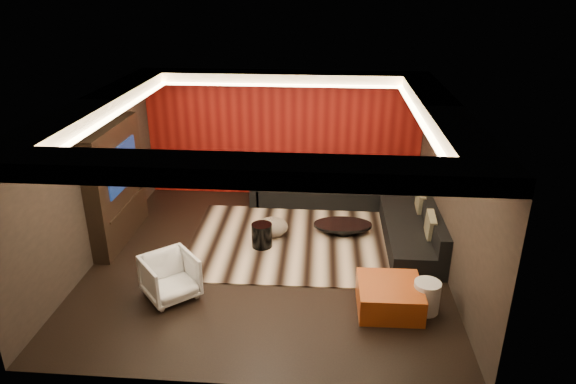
# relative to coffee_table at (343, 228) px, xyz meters

# --- Properties ---
(floor) EXTENTS (6.00, 6.00, 0.02)m
(floor) POSITION_rel_coffee_table_xyz_m (-1.32, -1.11, -0.12)
(floor) COLOR black
(floor) RESTS_ON ground
(ceiling) EXTENTS (6.00, 6.00, 0.02)m
(ceiling) POSITION_rel_coffee_table_xyz_m (-1.32, -1.11, 2.70)
(ceiling) COLOR silver
(ceiling) RESTS_ON ground
(wall_back) EXTENTS (6.00, 0.02, 2.80)m
(wall_back) POSITION_rel_coffee_table_xyz_m (-1.32, 1.90, 1.29)
(wall_back) COLOR black
(wall_back) RESTS_ON ground
(wall_left) EXTENTS (0.02, 6.00, 2.80)m
(wall_left) POSITION_rel_coffee_table_xyz_m (-4.33, -1.11, 1.29)
(wall_left) COLOR black
(wall_left) RESTS_ON ground
(wall_right) EXTENTS (0.02, 6.00, 2.80)m
(wall_right) POSITION_rel_coffee_table_xyz_m (1.69, -1.11, 1.29)
(wall_right) COLOR black
(wall_right) RESTS_ON ground
(red_feature_wall) EXTENTS (5.98, 0.05, 2.78)m
(red_feature_wall) POSITION_rel_coffee_table_xyz_m (-1.32, 1.86, 1.29)
(red_feature_wall) COLOR #6B0C0A
(red_feature_wall) RESTS_ON ground
(soffit_back) EXTENTS (6.00, 0.60, 0.22)m
(soffit_back) POSITION_rel_coffee_table_xyz_m (-1.32, 1.59, 2.58)
(soffit_back) COLOR silver
(soffit_back) RESTS_ON ground
(soffit_front) EXTENTS (6.00, 0.60, 0.22)m
(soffit_front) POSITION_rel_coffee_table_xyz_m (-1.32, -3.81, 2.58)
(soffit_front) COLOR silver
(soffit_front) RESTS_ON ground
(soffit_left) EXTENTS (0.60, 4.80, 0.22)m
(soffit_left) POSITION_rel_coffee_table_xyz_m (-4.02, -1.11, 2.58)
(soffit_left) COLOR silver
(soffit_left) RESTS_ON ground
(soffit_right) EXTENTS (0.60, 4.80, 0.22)m
(soffit_right) POSITION_rel_coffee_table_xyz_m (1.38, -1.11, 2.58)
(soffit_right) COLOR silver
(soffit_right) RESTS_ON ground
(cove_back) EXTENTS (4.80, 0.08, 0.04)m
(cove_back) POSITION_rel_coffee_table_xyz_m (-1.32, 1.25, 2.49)
(cove_back) COLOR #FFD899
(cove_back) RESTS_ON ground
(cove_front) EXTENTS (4.80, 0.08, 0.04)m
(cove_front) POSITION_rel_coffee_table_xyz_m (-1.32, -3.47, 2.49)
(cove_front) COLOR #FFD899
(cove_front) RESTS_ON ground
(cove_left) EXTENTS (0.08, 4.80, 0.04)m
(cove_left) POSITION_rel_coffee_table_xyz_m (-3.68, -1.11, 2.49)
(cove_left) COLOR #FFD899
(cove_left) RESTS_ON ground
(cove_right) EXTENTS (0.08, 4.80, 0.04)m
(cove_right) POSITION_rel_coffee_table_xyz_m (1.04, -1.11, 2.49)
(cove_right) COLOR #FFD899
(cove_right) RESTS_ON ground
(tv_surround) EXTENTS (0.30, 2.00, 2.20)m
(tv_surround) POSITION_rel_coffee_table_xyz_m (-4.17, -0.51, 0.99)
(tv_surround) COLOR black
(tv_surround) RESTS_ON ground
(tv_screen) EXTENTS (0.04, 1.30, 0.80)m
(tv_screen) POSITION_rel_coffee_table_xyz_m (-4.01, -0.51, 1.34)
(tv_screen) COLOR black
(tv_screen) RESTS_ON ground
(tv_shelf) EXTENTS (0.04, 1.60, 0.04)m
(tv_shelf) POSITION_rel_coffee_table_xyz_m (-4.01, -0.51, 0.59)
(tv_shelf) COLOR black
(tv_shelf) RESTS_ON ground
(rug) EXTENTS (4.04, 3.05, 0.02)m
(rug) POSITION_rel_coffee_table_xyz_m (-0.85, -0.43, -0.10)
(rug) COLOR beige
(rug) RESTS_ON floor
(coffee_table) EXTENTS (1.17, 1.17, 0.19)m
(coffee_table) POSITION_rel_coffee_table_xyz_m (0.00, 0.00, 0.00)
(coffee_table) COLOR black
(coffee_table) RESTS_ON rug
(drum_stool) EXTENTS (0.41, 0.41, 0.44)m
(drum_stool) POSITION_rel_coffee_table_xyz_m (-1.48, -0.67, 0.13)
(drum_stool) COLOR black
(drum_stool) RESTS_ON rug
(striped_pouf) EXTENTS (0.62, 0.62, 0.33)m
(striped_pouf) POSITION_rel_coffee_table_xyz_m (-1.34, -0.21, 0.07)
(striped_pouf) COLOR beige
(striped_pouf) RESTS_ON rug
(white_side_table) EXTENTS (0.50, 0.50, 0.49)m
(white_side_table) POSITION_rel_coffee_table_xyz_m (1.18, -2.40, 0.13)
(white_side_table) COLOR silver
(white_side_table) RESTS_ON floor
(orange_ottoman) EXTENTS (0.95, 0.95, 0.41)m
(orange_ottoman) POSITION_rel_coffee_table_xyz_m (0.64, -2.39, 0.09)
(orange_ottoman) COLOR #A34B15
(orange_ottoman) RESTS_ON floor
(armchair) EXTENTS (1.06, 1.06, 0.69)m
(armchair) POSITION_rel_coffee_table_xyz_m (-2.69, -2.34, 0.23)
(armchair) COLOR silver
(armchair) RESTS_ON floor
(sectional_sofa) EXTENTS (3.65, 3.50, 0.75)m
(sectional_sofa) POSITION_rel_coffee_table_xyz_m (0.42, 0.75, 0.15)
(sectional_sofa) COLOR black
(sectional_sofa) RESTS_ON floor
(throw_pillows) EXTENTS (3.23, 2.69, 0.50)m
(throw_pillows) POSITION_rel_coffee_table_xyz_m (0.49, 0.34, 0.51)
(throw_pillows) COLOR beige
(throw_pillows) RESTS_ON sectional_sofa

